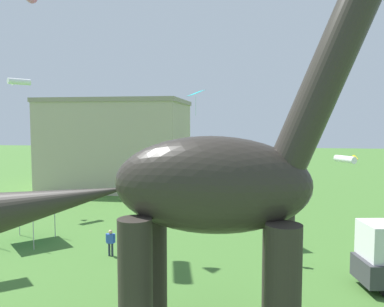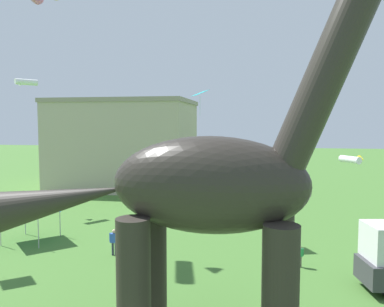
{
  "view_description": "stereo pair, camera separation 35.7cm",
  "coord_description": "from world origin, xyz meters",
  "px_view_note": "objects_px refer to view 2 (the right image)",
  "views": [
    {
      "loc": [
        2.95,
        -8.24,
        7.95
      ],
      "look_at": [
        0.71,
        6.49,
        6.78
      ],
      "focal_mm": 36.15,
      "sensor_mm": 36.0,
      "label": 1
    },
    {
      "loc": [
        3.3,
        -8.18,
        7.95
      ],
      "look_at": [
        0.71,
        6.49,
        6.78
      ],
      "focal_mm": 36.15,
      "sensor_mm": 36.0,
      "label": 2
    }
  ],
  "objects_px": {
    "festival_canopy_tent": "(31,204)",
    "kite_far_right": "(200,93)",
    "dinosaur_sculpture": "(207,185)",
    "person_far_spectator": "(299,254)",
    "kite_mid_left": "(25,82)",
    "person_vendor_side": "(114,240)",
    "kite_mid_right": "(353,160)"
  },
  "relations": [
    {
      "from": "festival_canopy_tent",
      "to": "kite_mid_right",
      "type": "distance_m",
      "value": 21.16
    },
    {
      "from": "kite_mid_right",
      "to": "kite_mid_left",
      "type": "distance_m",
      "value": 28.31
    },
    {
      "from": "person_far_spectator",
      "to": "kite_mid_right",
      "type": "height_order",
      "value": "kite_mid_right"
    },
    {
      "from": "festival_canopy_tent",
      "to": "kite_far_right",
      "type": "xyz_separation_m",
      "value": [
        10.93,
        3.89,
        7.52
      ]
    },
    {
      "from": "festival_canopy_tent",
      "to": "kite_mid_right",
      "type": "xyz_separation_m",
      "value": [
        20.84,
        1.87,
        3.16
      ]
    },
    {
      "from": "dinosaur_sculpture",
      "to": "kite_mid_right",
      "type": "bearing_deg",
      "value": 76.08
    },
    {
      "from": "dinosaur_sculpture",
      "to": "person_far_spectator",
      "type": "bearing_deg",
      "value": 82.52
    },
    {
      "from": "festival_canopy_tent",
      "to": "kite_mid_left",
      "type": "height_order",
      "value": "kite_mid_left"
    },
    {
      "from": "person_far_spectator",
      "to": "kite_mid_left",
      "type": "relative_size",
      "value": 0.6
    },
    {
      "from": "dinosaur_sculpture",
      "to": "kite_far_right",
      "type": "distance_m",
      "value": 15.25
    },
    {
      "from": "kite_mid_left",
      "to": "kite_far_right",
      "type": "xyz_separation_m",
      "value": [
        16.85,
        -5.04,
        -1.6
      ]
    },
    {
      "from": "person_vendor_side",
      "to": "festival_canopy_tent",
      "type": "distance_m",
      "value": 7.01
    },
    {
      "from": "person_far_spectator",
      "to": "kite_mid_left",
      "type": "xyz_separation_m",
      "value": [
        -23.33,
        10.71,
        10.93
      ]
    },
    {
      "from": "person_vendor_side",
      "to": "kite_mid_left",
      "type": "height_order",
      "value": "kite_mid_left"
    },
    {
      "from": "kite_mid_right",
      "to": "kite_far_right",
      "type": "distance_m",
      "value": 11.01
    },
    {
      "from": "festival_canopy_tent",
      "to": "person_far_spectator",
      "type": "bearing_deg",
      "value": -5.86
    },
    {
      "from": "person_far_spectator",
      "to": "kite_mid_right",
      "type": "relative_size",
      "value": 0.75
    },
    {
      "from": "festival_canopy_tent",
      "to": "dinosaur_sculpture",
      "type": "bearing_deg",
      "value": -38.19
    },
    {
      "from": "festival_canopy_tent",
      "to": "kite_mid_left",
      "type": "bearing_deg",
      "value": 123.55
    },
    {
      "from": "person_vendor_side",
      "to": "dinosaur_sculpture",
      "type": "bearing_deg",
      "value": 170.76
    },
    {
      "from": "person_far_spectator",
      "to": "kite_far_right",
      "type": "relative_size",
      "value": 0.68
    },
    {
      "from": "dinosaur_sculpture",
      "to": "person_vendor_side",
      "type": "height_order",
      "value": "dinosaur_sculpture"
    },
    {
      "from": "kite_mid_right",
      "to": "kite_mid_left",
      "type": "height_order",
      "value": "kite_mid_left"
    },
    {
      "from": "person_vendor_side",
      "to": "festival_canopy_tent",
      "type": "relative_size",
      "value": 0.5
    },
    {
      "from": "dinosaur_sculpture",
      "to": "kite_mid_right",
      "type": "height_order",
      "value": "dinosaur_sculpture"
    },
    {
      "from": "kite_mid_right",
      "to": "kite_mid_left",
      "type": "relative_size",
      "value": 0.81
    },
    {
      "from": "person_vendor_side",
      "to": "kite_mid_right",
      "type": "xyz_separation_m",
      "value": [
        14.25,
        3.64,
        4.74
      ]
    },
    {
      "from": "festival_canopy_tent",
      "to": "kite_mid_right",
      "type": "relative_size",
      "value": 1.93
    },
    {
      "from": "festival_canopy_tent",
      "to": "person_vendor_side",
      "type": "bearing_deg",
      "value": -15.06
    },
    {
      "from": "dinosaur_sculpture",
      "to": "festival_canopy_tent",
      "type": "height_order",
      "value": "dinosaur_sculpture"
    },
    {
      "from": "person_far_spectator",
      "to": "person_vendor_side",
      "type": "distance_m",
      "value": 10.82
    },
    {
      "from": "festival_canopy_tent",
      "to": "kite_mid_right",
      "type": "bearing_deg",
      "value": 5.12
    }
  ]
}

